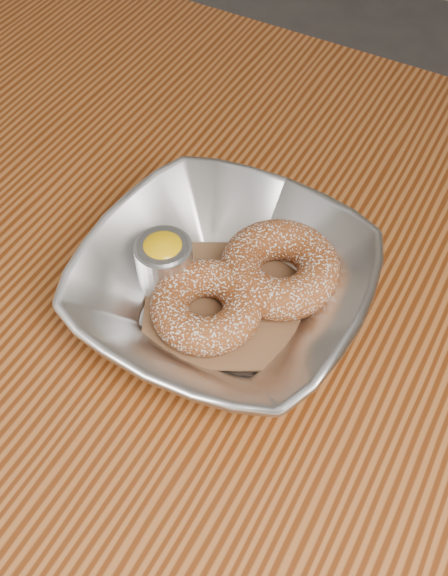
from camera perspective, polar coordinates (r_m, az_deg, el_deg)
The scene contains 7 objects.
ground_plane at distance 1.34m, azimuth -2.71°, elevation -17.75°, with size 4.00×4.00×0.00m, color #565659.
table at distance 0.76m, azimuth -4.53°, elevation -0.46°, with size 1.20×0.80×0.75m.
serving_bowl at distance 0.60m, azimuth -0.00°, elevation 0.07°, with size 0.25×0.25×0.06m, color silver.
parchment at distance 0.62m, azimuth -0.00°, elevation -1.20°, with size 0.14×0.14×0.00m, color brown.
donut_back at distance 0.62m, azimuth 4.73°, elevation 1.65°, with size 0.11×0.11×0.04m, color brown.
donut_front at distance 0.59m, azimuth -1.51°, elevation -1.57°, with size 0.10×0.10×0.03m, color brown.
ramekin at distance 0.61m, azimuth -5.08°, elevation 2.28°, with size 0.05×0.05×0.06m.
Camera 1 is at (0.28, -0.38, 1.25)m, focal length 42.00 mm.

